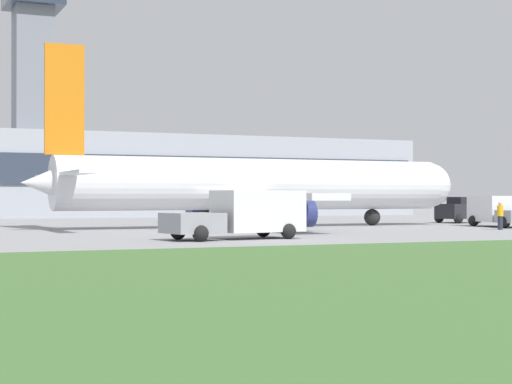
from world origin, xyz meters
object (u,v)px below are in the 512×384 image
baggage_truck (500,211)px  ground_crew_person (500,215)px  fuel_truck (244,215)px  pushback_tug (459,211)px  airplane (252,185)px

baggage_truck → ground_crew_person: (-3.19, -3.87, -0.16)m
fuel_truck → ground_crew_person: bearing=13.1°
baggage_truck → ground_crew_person: bearing=-129.5°
pushback_tug → ground_crew_person: 13.10m
airplane → baggage_truck: size_ratio=5.13×
baggage_truck → ground_crew_person: size_ratio=3.47×
baggage_truck → fuel_truck: bearing=-159.0°
airplane → ground_crew_person: size_ratio=17.81×
fuel_truck → baggage_truck: bearing=21.0°
airplane → baggage_truck: 15.77m
airplane → pushback_tug: bearing=7.6°
airplane → pushback_tug: size_ratio=8.30×
airplane → pushback_tug: airplane is taller
pushback_tug → airplane: bearing=-172.4°
baggage_truck → ground_crew_person: baggage_truck is taller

